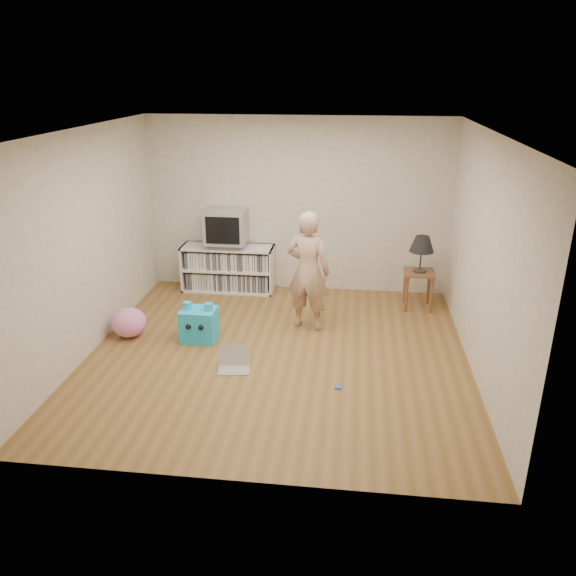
% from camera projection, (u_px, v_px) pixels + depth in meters
% --- Properties ---
extents(ground, '(4.50, 4.50, 0.00)m').
position_uv_depth(ground, '(278.00, 354.00, 6.75)').
color(ground, brown).
rests_on(ground, ground).
extents(walls, '(4.52, 4.52, 2.60)m').
position_uv_depth(walls, '(277.00, 251.00, 6.27)').
color(walls, beige).
rests_on(walls, ground).
extents(ceiling, '(4.50, 4.50, 0.01)m').
position_uv_depth(ceiling, '(276.00, 131.00, 5.80)').
color(ceiling, white).
rests_on(ceiling, walls).
extents(media_unit, '(1.40, 0.45, 0.70)m').
position_uv_depth(media_unit, '(228.00, 268.00, 8.62)').
color(media_unit, white).
rests_on(media_unit, ground).
extents(dvd_deck, '(0.45, 0.35, 0.07)m').
position_uv_depth(dvd_deck, '(227.00, 244.00, 8.46)').
color(dvd_deck, gray).
rests_on(dvd_deck, media_unit).
extents(crt_tv, '(0.60, 0.53, 0.50)m').
position_uv_depth(crt_tv, '(226.00, 226.00, 8.36)').
color(crt_tv, '#97979C').
rests_on(crt_tv, dvd_deck).
extents(side_table, '(0.42, 0.42, 0.55)m').
position_uv_depth(side_table, '(419.00, 280.00, 7.92)').
color(side_table, brown).
rests_on(side_table, ground).
extents(table_lamp, '(0.34, 0.34, 0.52)m').
position_uv_depth(table_lamp, '(422.00, 245.00, 7.73)').
color(table_lamp, '#333333').
rests_on(table_lamp, side_table).
extents(person, '(0.65, 0.51, 1.58)m').
position_uv_depth(person, '(308.00, 271.00, 7.18)').
color(person, tan).
rests_on(person, ground).
extents(laptop, '(0.39, 0.33, 0.24)m').
position_uv_depth(laptop, '(234.00, 363.00, 6.41)').
color(laptop, silver).
rests_on(laptop, ground).
extents(playing_cards, '(0.07, 0.09, 0.02)m').
position_uv_depth(playing_cards, '(338.00, 387.00, 6.04)').
color(playing_cards, '#4266B2').
rests_on(playing_cards, ground).
extents(plush_blue, '(0.44, 0.39, 0.50)m').
position_uv_depth(plush_blue, '(199.00, 324.00, 7.04)').
color(plush_blue, '#1CB4FC').
rests_on(plush_blue, ground).
extents(plush_pink, '(0.47, 0.47, 0.37)m').
position_uv_depth(plush_pink, '(129.00, 322.00, 7.15)').
color(plush_pink, pink).
rests_on(plush_pink, ground).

